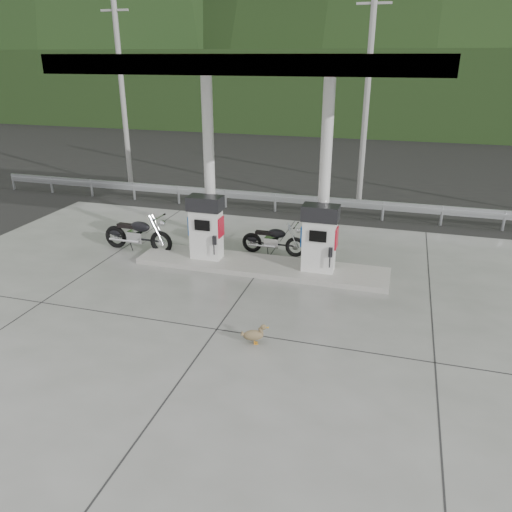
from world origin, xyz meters
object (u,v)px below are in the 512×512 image
(gas_pump_right, at_px, (319,238))
(duck, at_px, (253,335))
(motorcycle_left, at_px, (138,235))
(motorcycle_right, at_px, (273,240))
(gas_pump_left, at_px, (206,227))

(gas_pump_right, xyz_separation_m, duck, (-0.68, -3.81, -0.86))
(motorcycle_left, distance_m, motorcycle_right, 4.10)
(gas_pump_right, distance_m, duck, 3.97)
(gas_pump_left, height_order, gas_pump_right, same)
(motorcycle_left, xyz_separation_m, motorcycle_right, (4.01, 0.86, -0.07))
(duck, bearing_deg, gas_pump_left, 103.64)
(motorcycle_left, bearing_deg, duck, -37.87)
(motorcycle_right, distance_m, duck, 5.04)
(gas_pump_right, relative_size, duck, 3.49)
(gas_pump_left, bearing_deg, gas_pump_right, 0.00)
(gas_pump_right, relative_size, motorcycle_right, 0.99)
(motorcycle_left, bearing_deg, gas_pump_right, -0.71)
(gas_pump_left, distance_m, motorcycle_left, 2.42)
(motorcycle_left, relative_size, duck, 4.13)
(gas_pump_left, relative_size, motorcycle_right, 0.99)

